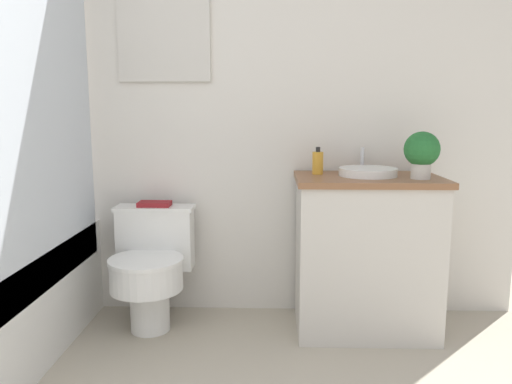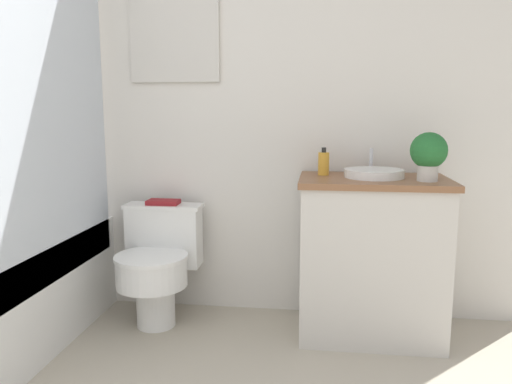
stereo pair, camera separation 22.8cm
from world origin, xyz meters
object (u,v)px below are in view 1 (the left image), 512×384
sink (368,172)px  soap_bottle (318,163)px  potted_plant (422,152)px  book_on_tank (155,204)px  toilet (151,265)px

sink → soap_bottle: 0.25m
potted_plant → book_on_tank: bearing=171.1°
book_on_tank → sink: bearing=-5.4°
toilet → sink: sink is taller
sink → book_on_tank: sink is taller
soap_bottle → toilet: bearing=-174.7°
toilet → book_on_tank: bearing=90.0°
soap_bottle → potted_plant: potted_plant is taller
sink → soap_bottle: soap_bottle is taller
soap_bottle → book_on_tank: size_ratio=0.82×
toilet → book_on_tank: book_on_tank is taller
toilet → soap_bottle: bearing=5.3°
sink → potted_plant: 0.28m
potted_plant → book_on_tank: (-1.33, 0.21, -0.30)m
soap_bottle → book_on_tank: soap_bottle is taller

